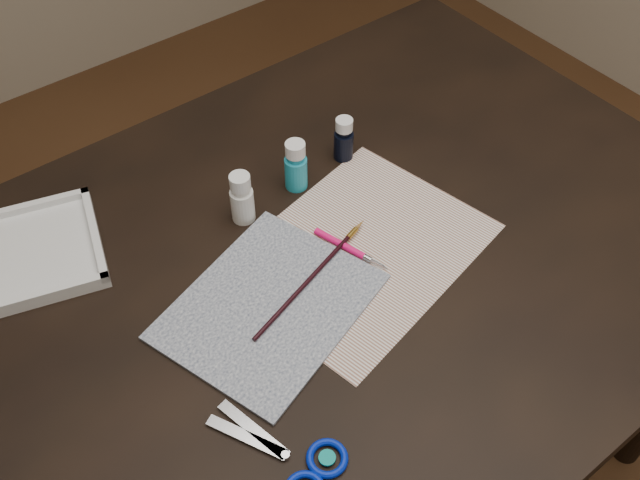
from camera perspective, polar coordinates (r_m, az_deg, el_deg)
ground at (r=1.71m, az=-0.00°, el=-18.22°), size 3.50×3.50×0.02m
table at (r=1.36m, az=-0.00°, el=-11.87°), size 1.30×0.90×0.75m
paper at (r=1.07m, az=3.19°, el=-0.80°), size 0.42×0.35×0.00m
canvas at (r=1.00m, az=-4.09°, el=-5.29°), size 0.34×0.30×0.00m
paint_bottle_white at (r=1.09m, az=-6.28°, el=3.39°), size 0.04×0.04×0.09m
paint_bottle_cyan at (r=1.13m, az=-1.95°, el=6.00°), size 0.04×0.04×0.09m
paint_bottle_navy at (r=1.19m, az=1.91°, el=8.09°), size 0.04×0.04×0.08m
paintbrush at (r=1.03m, az=-0.57°, el=-2.87°), size 0.26×0.09×0.01m
craft_knife at (r=1.06m, az=2.53°, el=-0.79°), size 0.05×0.13×0.01m
scissors at (r=0.89m, az=-4.02°, el=-16.62°), size 0.18×0.22×0.01m
palette_tray at (r=1.13m, az=-21.95°, el=-0.88°), size 0.24×0.24×0.02m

